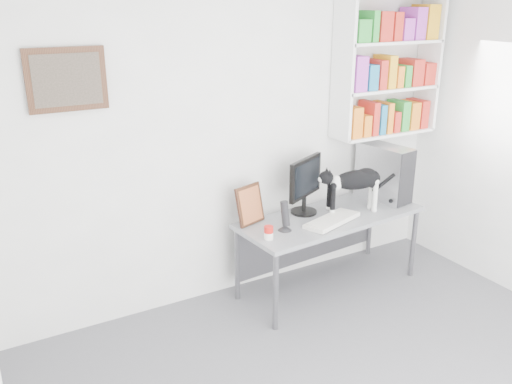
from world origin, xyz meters
TOP-DOWN VIEW (x-y plane):
  - room at (0.00, 0.00)m, footprint 4.01×4.01m
  - bookshelf at (1.40, 1.85)m, footprint 1.03×0.28m
  - wall_art at (-1.30, 1.97)m, footprint 0.52×0.04m
  - desk at (0.65, 1.59)m, footprint 1.67×0.76m
  - monitor at (0.48, 1.75)m, footprint 0.52×0.41m
  - keyboard at (0.56, 1.46)m, footprint 0.56×0.35m
  - pc_tower at (1.30, 1.69)m, footprint 0.30×0.53m
  - speaker at (0.14, 1.51)m, footprint 0.14×0.14m
  - leaning_print at (-0.03, 1.78)m, footprint 0.29×0.18m
  - soup_can at (-0.06, 1.44)m, footprint 0.08×0.08m
  - cat at (0.85, 1.55)m, footprint 0.66×0.30m

SIDE VIEW (x-z plane):
  - desk at x=0.65m, z-range 0.00..0.68m
  - keyboard at x=0.56m, z-range 0.68..0.72m
  - soup_can at x=-0.06m, z-range 0.68..0.78m
  - speaker at x=0.14m, z-range 0.68..0.93m
  - leaning_print at x=-0.03m, z-range 0.68..1.01m
  - cat at x=0.85m, z-range 0.68..1.07m
  - monitor at x=0.48m, z-range 0.68..1.18m
  - pc_tower at x=1.30m, z-range 0.68..1.18m
  - room at x=0.00m, z-range 0.00..2.70m
  - bookshelf at x=1.40m, z-range 1.23..2.47m
  - wall_art at x=-1.30m, z-range 1.69..2.11m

